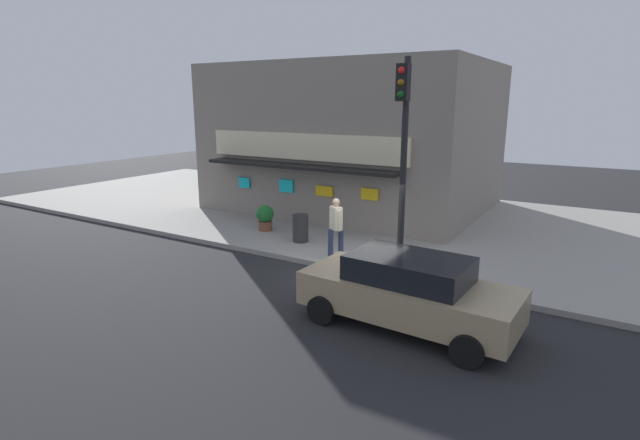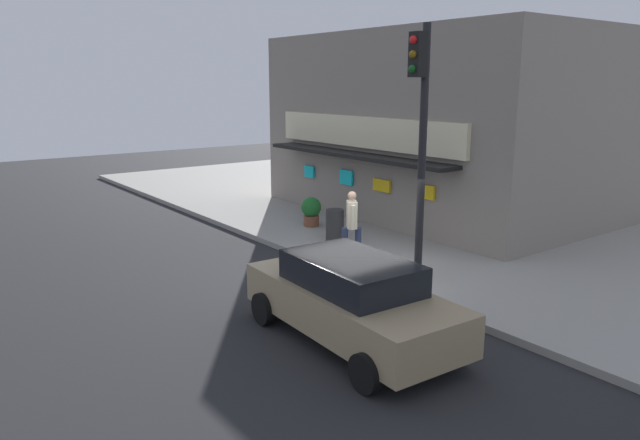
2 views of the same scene
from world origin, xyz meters
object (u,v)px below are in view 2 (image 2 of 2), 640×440
traffic_light (420,121)px  pedestrian (352,224)px  potted_plant_by_doorway (311,210)px  parked_car_tan (351,299)px  trash_can (335,225)px

traffic_light → pedestrian: traffic_light is taller
pedestrian → potted_plant_by_doorway: bearing=158.1°
potted_plant_by_doorway → parked_car_tan: 8.42m
pedestrian → parked_car_tan: 4.43m
potted_plant_by_doorway → trash_can: bearing=-16.2°
pedestrian → potted_plant_by_doorway: 4.14m
pedestrian → trash_can: bearing=152.9°
traffic_light → pedestrian: size_ratio=3.12×
parked_car_tan → potted_plant_by_doorway: bearing=148.7°
potted_plant_by_doorway → parked_car_tan: size_ratio=0.20×
trash_can → parked_car_tan: 6.53m
traffic_light → pedestrian: bearing=-167.6°
traffic_light → parked_car_tan: traffic_light is taller
pedestrian → parked_car_tan: (3.38, -2.85, -0.34)m
traffic_light → potted_plant_by_doorway: traffic_light is taller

